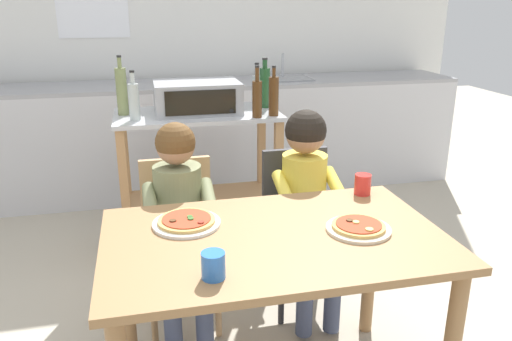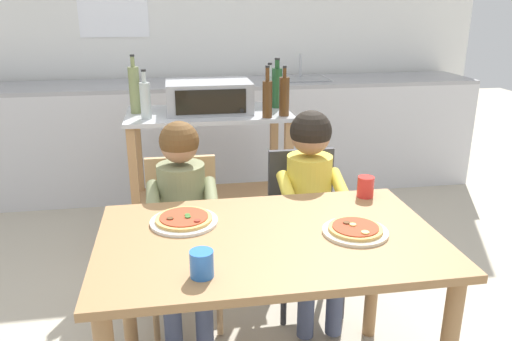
{
  "view_description": "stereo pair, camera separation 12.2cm",
  "coord_description": "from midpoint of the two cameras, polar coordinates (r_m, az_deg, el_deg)",
  "views": [
    {
      "loc": [
        -0.44,
        -1.6,
        1.54
      ],
      "look_at": [
        0.0,
        0.3,
        0.88
      ],
      "focal_mm": 35.27,
      "sensor_mm": 36.0,
      "label": 1
    },
    {
      "loc": [
        -0.32,
        -1.62,
        1.54
      ],
      "look_at": [
        0.0,
        0.3,
        0.88
      ],
      "focal_mm": 35.27,
      "sensor_mm": 36.0,
      "label": 2
    }
  ],
  "objects": [
    {
      "name": "dining_table",
      "position": [
        1.9,
        3.39,
        -10.39
      ],
      "size": [
        1.24,
        0.77,
        0.73
      ],
      "color": "olive",
      "rests_on": "ground"
    },
    {
      "name": "drinking_cup_blue",
      "position": [
        1.58,
        -3.94,
        -10.54
      ],
      "size": [
        0.07,
        0.07,
        0.09
      ],
      "primitive_type": "cylinder",
      "color": "blue",
      "rests_on": "dining_table"
    },
    {
      "name": "kitchen_counter",
      "position": [
        4.25,
        -4.03,
        3.92
      ],
      "size": [
        4.39,
        0.6,
        1.11
      ],
      "color": "silver",
      "rests_on": "ground"
    },
    {
      "name": "pizza_plate_white",
      "position": [
        1.95,
        -6.39,
        -5.62
      ],
      "size": [
        0.26,
        0.26,
        0.03
      ],
      "color": "white",
      "rests_on": "dining_table"
    },
    {
      "name": "drinking_cup_red",
      "position": [
        2.24,
        13.85,
        -1.82
      ],
      "size": [
        0.07,
        0.07,
        0.09
      ],
      "primitive_type": "cylinder",
      "color": "red",
      "rests_on": "dining_table"
    },
    {
      "name": "child_in_yellow_shirt",
      "position": [
        2.43,
        7.79,
        -2.27
      ],
      "size": [
        0.32,
        0.42,
        1.04
      ],
      "color": "#424C6B",
      "rests_on": "ground"
    },
    {
      "name": "toaster_oven",
      "position": [
        3.13,
        -4.28,
        8.38
      ],
      "size": [
        0.51,
        0.37,
        0.19
      ],
      "color": "#999BA0",
      "rests_on": "kitchen_island_cart"
    },
    {
      "name": "bottle_squat_spirits",
      "position": [
        3.36,
        2.61,
        9.27
      ],
      "size": [
        0.06,
        0.06,
        0.27
      ],
      "color": "#ADB7B2",
      "rests_on": "kitchen_island_cart"
    },
    {
      "name": "pizza_plate_cream",
      "position": [
        1.9,
        13.01,
        -6.63
      ],
      "size": [
        0.24,
        0.24,
        0.03
      ],
      "color": "beige",
      "rests_on": "dining_table"
    },
    {
      "name": "dining_chair_right",
      "position": [
        2.61,
        6.85,
        -5.4
      ],
      "size": [
        0.36,
        0.36,
        0.81
      ],
      "color": "#333338",
      "rests_on": "ground"
    },
    {
      "name": "kitchen_island_cart",
      "position": [
        3.2,
        -4.16,
        1.35
      ],
      "size": [
        1.0,
        0.52,
        0.89
      ],
      "color": "#B7BABF",
      "rests_on": "ground"
    },
    {
      "name": "bottle_clear_vinegar",
      "position": [
        3.0,
        4.4,
        8.44
      ],
      "size": [
        0.06,
        0.06,
        0.29
      ],
      "color": "#4C2D14",
      "rests_on": "kitchen_island_cart"
    },
    {
      "name": "bottle_slim_sauce",
      "position": [
        2.97,
        -11.28,
        7.92
      ],
      "size": [
        0.06,
        0.06,
        0.28
      ],
      "color": "#ADB7B2",
      "rests_on": "kitchen_island_cart"
    },
    {
      "name": "bottle_tall_green_wine",
      "position": [
        3.23,
        3.48,
        9.45
      ],
      "size": [
        0.07,
        0.07,
        0.31
      ],
      "color": "#1E4723",
      "rests_on": "kitchen_island_cart"
    },
    {
      "name": "dining_chair_left",
      "position": [
        2.5,
        -6.84,
        -6.6
      ],
      "size": [
        0.36,
        0.36,
        0.81
      ],
      "color": "tan",
      "rests_on": "ground"
    },
    {
      "name": "bottle_dark_olive_oil",
      "position": [
        2.95,
        2.48,
        8.23
      ],
      "size": [
        0.06,
        0.06,
        0.3
      ],
      "color": "#4C2D14",
      "rests_on": "kitchen_island_cart"
    },
    {
      "name": "child_in_olive_shirt",
      "position": [
        2.31,
        -6.84,
        -4.09
      ],
      "size": [
        0.32,
        0.42,
        1.01
      ],
      "color": "#424C6B",
      "rests_on": "ground"
    },
    {
      "name": "ground_plane",
      "position": [
        3.17,
        -1.41,
        -10.35
      ],
      "size": [
        11.33,
        11.33,
        0.0
      ],
      "primitive_type": "plane",
      "color": "#B7AD99"
    },
    {
      "name": "bottle_brown_beer",
      "position": [
        3.13,
        -12.52,
        8.98
      ],
      "size": [
        0.07,
        0.07,
        0.35
      ],
      "color": "olive",
      "rests_on": "kitchen_island_cart"
    },
    {
      "name": "back_wall_tiled",
      "position": [
        4.52,
        -4.87,
        16.28
      ],
      "size": [
        4.88,
        0.14,
        2.7
      ],
      "color": "white",
      "rests_on": "ground"
    }
  ]
}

